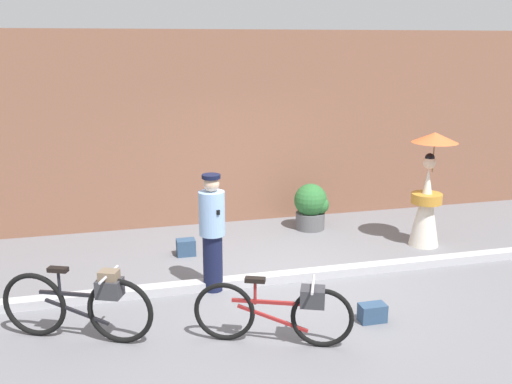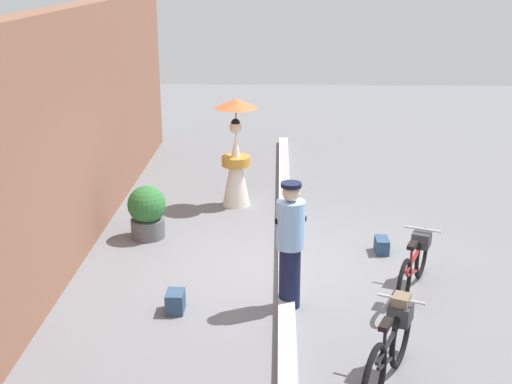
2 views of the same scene
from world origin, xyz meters
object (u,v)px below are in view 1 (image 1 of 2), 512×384
at_px(person_officer, 212,230).
at_px(backpack_on_pavement, 373,313).
at_px(bicycle_far_side, 279,311).
at_px(person_with_parasol, 428,192).
at_px(backpack_spare, 186,247).
at_px(bicycle_near_officer, 82,303).
at_px(potted_plant_by_door, 311,206).

xyz_separation_m(person_officer, backpack_on_pavement, (1.67, -1.37, -0.73)).
relative_size(bicycle_far_side, person_with_parasol, 0.89).
bearing_deg(person_officer, backpack_spare, 97.57).
height_order(person_officer, person_with_parasol, person_with_parasol).
distance_m(bicycle_near_officer, person_officer, 1.93).
distance_m(person_officer, person_with_parasol, 3.77).
bearing_deg(bicycle_far_side, person_officer, 105.74).
relative_size(person_with_parasol, potted_plant_by_door, 2.27).
xyz_separation_m(potted_plant_by_door, backpack_on_pavement, (-0.48, -3.49, -0.31)).
bearing_deg(potted_plant_by_door, bicycle_far_side, -114.66).
bearing_deg(person_with_parasol, backpack_spare, 172.70).
xyz_separation_m(bicycle_far_side, potted_plant_by_door, (1.70, 3.71, 0.03)).
distance_m(person_with_parasol, potted_plant_by_door, 2.02).
relative_size(person_with_parasol, backpack_spare, 6.47).
bearing_deg(bicycle_near_officer, person_with_parasol, 19.09).
relative_size(bicycle_near_officer, backpack_spare, 5.73).
distance_m(person_officer, potted_plant_by_door, 3.05).
bearing_deg(bicycle_far_side, backpack_on_pavement, 10.15).
bearing_deg(backpack_spare, bicycle_far_side, -77.98).
relative_size(person_officer, potted_plant_by_door, 1.94).
height_order(bicycle_near_officer, potted_plant_by_door, bicycle_near_officer).
bearing_deg(bicycle_far_side, person_with_parasol, 37.40).
height_order(person_with_parasol, backpack_spare, person_with_parasol).
height_order(bicycle_far_side, backpack_spare, bicycle_far_side).
xyz_separation_m(bicycle_far_side, backpack_spare, (-0.63, 2.95, -0.26)).
bearing_deg(person_officer, person_with_parasol, 13.41).
relative_size(bicycle_near_officer, potted_plant_by_door, 2.01).
relative_size(person_with_parasol, backpack_on_pavement, 5.87).
bearing_deg(bicycle_far_side, bicycle_near_officer, 163.17).
bearing_deg(backpack_spare, person_with_parasol, -7.30).
distance_m(potted_plant_by_door, backpack_spare, 2.47).
height_order(bicycle_far_side, person_with_parasol, person_with_parasol).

